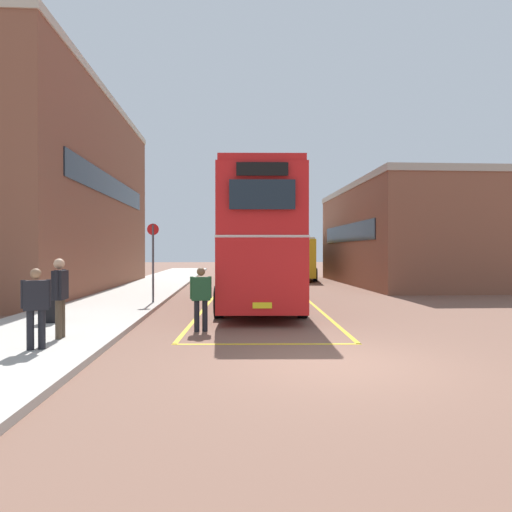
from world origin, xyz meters
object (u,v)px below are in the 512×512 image
Objects in this scene: single_deck_bus at (297,257)px; pedestrian_waiting_near at (60,292)px; pedestrian_boarding at (201,295)px; pedestrian_waiting_far at (36,303)px; litter_bin at (51,305)px; double_decker_bus at (259,240)px; bus_stop_sign at (153,255)px.

single_deck_bus reaches higher than pedestrian_waiting_near.
pedestrian_boarding is at bearing -104.50° from single_deck_bus.
single_deck_bus is at bearing 70.55° from pedestrian_waiting_far.
pedestrian_waiting_near is 1.11× the size of pedestrian_waiting_far.
litter_bin is at bearing -114.84° from single_deck_bus.
double_decker_bus is 6.15× the size of pedestrian_waiting_near.
single_deck_bus is 4.98× the size of pedestrian_waiting_near.
bus_stop_sign is (0.91, 8.47, 0.87)m from pedestrian_waiting_far.
bus_stop_sign is at bearing 83.13° from pedestrian_waiting_near.
pedestrian_waiting_near reaches higher than litter_bin.
pedestrian_boarding is 0.93× the size of pedestrian_waiting_near.
double_decker_bus is 17.12m from single_deck_bus.
pedestrian_waiting_far is at bearing -73.60° from litter_bin.
double_decker_bus is 7.92m from litter_bin.
double_decker_bus reaches higher than bus_stop_sign.
single_deck_bus is at bearing 69.72° from pedestrian_waiting_near.
single_deck_bus is 23.64m from litter_bin.
double_decker_bus reaches higher than single_deck_bus.
double_decker_bus is at bearing -103.18° from single_deck_bus.
pedestrian_boarding is 4.09m from pedestrian_waiting_far.
pedestrian_boarding is 0.55× the size of bus_stop_sign.
pedestrian_waiting_near is (-8.81, -23.86, -0.46)m from single_deck_bus.
pedestrian_boarding is (-5.78, -22.36, -0.68)m from single_deck_bus.
litter_bin is (-1.11, 2.43, -0.56)m from pedestrian_waiting_near.
double_decker_bus reaches higher than pedestrian_waiting_far.
litter_bin is at bearing 167.29° from pedestrian_boarding.
pedestrian_waiting_far reaches higher than pedestrian_boarding.
pedestrian_boarding is (-1.88, -5.71, -1.56)m from double_decker_bus.
litter_bin is at bearing -141.55° from double_decker_bus.
litter_bin is 0.32× the size of bus_stop_sign.
double_decker_bus is at bearing 71.77° from pedestrian_boarding.
bus_stop_sign reaches higher than litter_bin.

